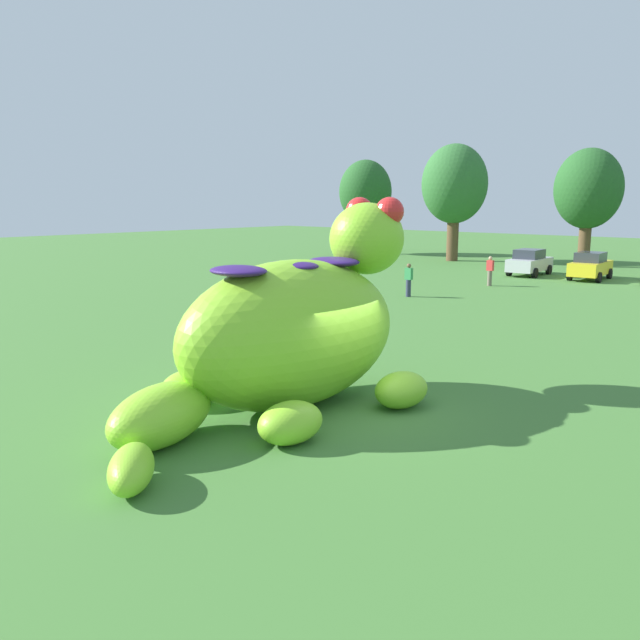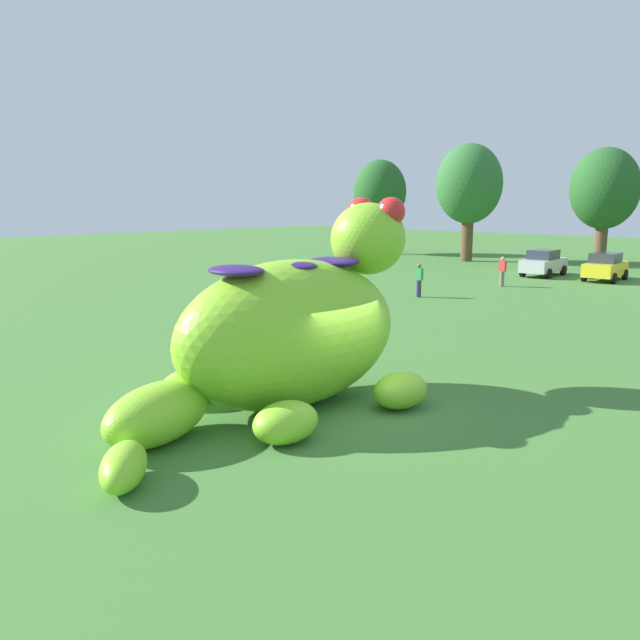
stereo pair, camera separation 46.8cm
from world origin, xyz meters
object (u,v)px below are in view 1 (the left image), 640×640
object	(u,v)px
spectator_near_inflatable	(490,271)
car_silver	(529,262)
giant_inflatable_creature	(292,332)
spectator_by_cars	(409,280)
car_yellow	(590,266)

from	to	relation	value
spectator_near_inflatable	car_silver	bearing A→B (deg)	94.78
giant_inflatable_creature	spectator_near_inflatable	distance (m)	24.70
giant_inflatable_creature	spectator_near_inflatable	size ratio (longest dim) A/B	5.71
car_silver	spectator_by_cars	xyz separation A→B (m)	(-0.54, -13.39, -0.01)
spectator_by_cars	giant_inflatable_creature	bearing A→B (deg)	-64.66
car_silver	spectator_by_cars	world-z (taller)	car_silver
spectator_by_cars	spectator_near_inflatable	bearing A→B (deg)	80.77
giant_inflatable_creature	car_yellow	xyz separation A→B (m)	(-3.62, 30.55, -0.96)
spectator_near_inflatable	spectator_by_cars	size ratio (longest dim) A/B	1.00
giant_inflatable_creature	car_silver	size ratio (longest dim) A/B	2.34
giant_inflatable_creature	car_yellow	bearing A→B (deg)	96.76
car_silver	spectator_near_inflatable	xyz separation A→B (m)	(0.56, -6.65, -0.01)
car_yellow	spectator_by_cars	xyz separation A→B (m)	(-4.40, -13.60, -0.01)
car_yellow	spectator_near_inflatable	xyz separation A→B (m)	(-3.31, -6.86, -0.01)
spectator_near_inflatable	spectator_by_cars	distance (m)	6.83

